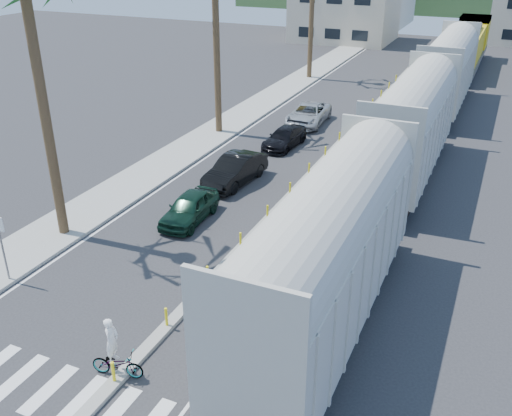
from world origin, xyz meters
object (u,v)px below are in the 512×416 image
(car_lead, at_px, (189,208))
(car_second, at_px, (235,170))
(street_sign, at_px, (0,238))
(cyclist, at_px, (116,358))

(car_lead, bearing_deg, car_second, 87.63)
(street_sign, bearing_deg, cyclist, -20.08)
(cyclist, bearing_deg, car_second, 0.69)
(cyclist, bearing_deg, car_lead, 6.29)
(car_lead, height_order, car_second, car_second)
(street_sign, bearing_deg, car_second, 72.90)
(street_sign, height_order, car_lead, street_sign)
(street_sign, height_order, cyclist, street_sign)
(street_sign, distance_m, cyclist, 7.72)
(car_second, height_order, cyclist, cyclist)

